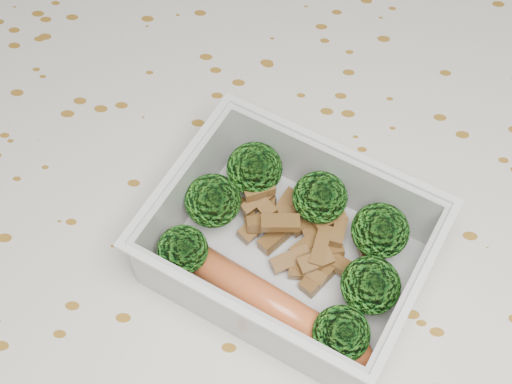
{
  "coord_description": "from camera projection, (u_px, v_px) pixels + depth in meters",
  "views": [
    {
      "loc": [
        0.02,
        -0.23,
        1.17
      ],
      "look_at": [
        -0.0,
        0.0,
        0.78
      ],
      "focal_mm": 50.0,
      "sensor_mm": 36.0,
      "label": 1
    }
  ],
  "objects": [
    {
      "name": "broccoli_florets",
      "position": [
        297.0,
        233.0,
        0.43
      ],
      "size": [
        0.15,
        0.14,
        0.04
      ],
      "color": "#608C3F",
      "rests_on": "lunch_container"
    },
    {
      "name": "tablecloth",
      "position": [
        257.0,
        240.0,
        0.5
      ],
      "size": [
        1.46,
        0.96,
        0.19
      ],
      "color": "silver",
      "rests_on": "dining_table"
    },
    {
      "name": "sausage",
      "position": [
        266.0,
        301.0,
        0.42
      ],
      "size": [
        0.13,
        0.08,
        0.02
      ],
      "color": "#C95B2E",
      "rests_on": "lunch_container"
    },
    {
      "name": "meat_pile",
      "position": [
        298.0,
        232.0,
        0.45
      ],
      "size": [
        0.09,
        0.08,
        0.03
      ],
      "color": "brown",
      "rests_on": "lunch_container"
    },
    {
      "name": "lunch_container",
      "position": [
        289.0,
        251.0,
        0.43
      ],
      "size": [
        0.2,
        0.18,
        0.06
      ],
      "color": "silver",
      "rests_on": "tablecloth"
    },
    {
      "name": "dining_table",
      "position": [
        257.0,
        269.0,
        0.55
      ],
      "size": [
        1.4,
        0.9,
        0.75
      ],
      "color": "brown",
      "rests_on": "ground"
    }
  ]
}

